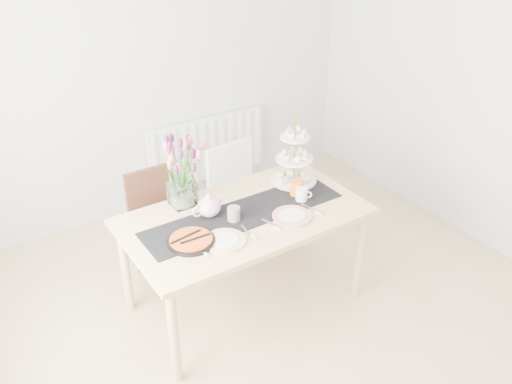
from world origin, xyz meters
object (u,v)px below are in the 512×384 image
tulip_vase (180,162)px  dining_table (244,224)px  tart_tin (191,241)px  cake_stand (294,165)px  teapot (209,207)px  radiator (208,149)px  mug_orange (296,188)px  chair_brown (162,217)px  plate_left (225,241)px  chair_white (238,190)px  mug_grey (234,214)px  cream_jug (292,174)px  mug_white (302,195)px  plate_right (292,216)px

tulip_vase → dining_table: bearing=-50.3°
tulip_vase → tart_tin: (-0.17, -0.44, -0.30)m
cake_stand → teapot: 0.75m
radiator → mug_orange: (-0.15, -1.58, 0.35)m
radiator → chair_brown: chair_brown is taller
dining_table → tart_tin: tart_tin is taller
teapot → dining_table: bearing=-31.8°
plate_left → chair_white: bearing=54.2°
chair_brown → cake_stand: (0.86, -0.47, 0.39)m
cake_stand → mug_grey: bearing=-161.8°
radiator → tulip_vase: tulip_vase is taller
tulip_vase → cake_stand: 0.86m
tulip_vase → mug_grey: bearing=-63.5°
chair_brown → tulip_vase: 0.65m
chair_white → chair_brown: bearing=177.9°
teapot → plate_left: teapot is taller
chair_brown → teapot: (0.12, -0.55, 0.33)m
tulip_vase → cake_stand: (0.82, -0.16, -0.18)m
cream_jug → mug_white: size_ratio=0.92×
plate_right → teapot: bearing=146.2°
plate_left → mug_white: bearing=10.7°
teapot → plate_right: (0.45, -0.30, -0.07)m
dining_table → mug_orange: 0.46m
cream_jug → mug_grey: mug_grey is taller
tulip_vase → mug_white: tulip_vase is taller
cake_stand → teapot: (-0.75, -0.08, -0.07)m
mug_orange → plate_left: mug_orange is taller
radiator → chair_white: 0.95m
teapot → cream_jug: 0.78m
chair_white → mug_orange: 0.74m
mug_grey → mug_orange: 0.54m
mug_grey → cake_stand: bearing=-8.5°
mug_grey → plate_left: bearing=-161.8°
chair_brown → tart_tin: 0.81m
tulip_vase → tart_tin: 0.56m
chair_white → tulip_vase: size_ratio=1.47×
chair_white → mug_orange: bearing=-88.1°
chair_white → mug_white: size_ratio=9.02×
teapot → plate_left: 0.31m
dining_table → tart_tin: size_ratio=5.44×
mug_grey → mug_orange: bearing=-22.0°
radiator → plate_left: plate_left is taller
cream_jug → plate_right: size_ratio=0.34×
cake_stand → mug_white: bearing=-115.3°
teapot → mug_grey: teapot is taller
chair_white → teapot: bearing=-139.2°
dining_table → plate_left: (-0.27, -0.20, 0.08)m
chair_white → teapot: size_ratio=3.55×
tulip_vase → teapot: (0.08, -0.24, -0.24)m
cake_stand → mug_orange: (-0.10, -0.17, -0.09)m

